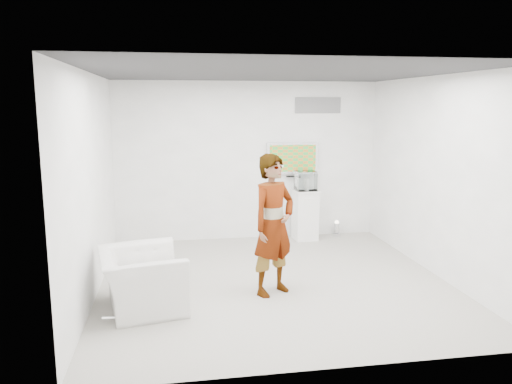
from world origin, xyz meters
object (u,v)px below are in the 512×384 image
at_px(person, 273,225).
at_px(armchair, 142,280).
at_px(tv, 292,158).
at_px(pedestal, 305,215).
at_px(floor_uplight, 337,229).

distance_m(person, armchair, 1.86).
distance_m(tv, pedestal, 1.12).
xyz_separation_m(person, floor_uplight, (1.84, 2.75, -0.82)).
xyz_separation_m(pedestal, floor_uplight, (0.68, 0.13, -0.33)).
bearing_deg(armchair, pedestal, -56.17).
xyz_separation_m(tv, person, (-0.95, -2.87, -0.59)).
bearing_deg(person, floor_uplight, 23.35).
height_order(tv, armchair, tv).
bearing_deg(person, armchair, 154.84).
bearing_deg(armchair, tv, -51.69).
bearing_deg(tv, person, -108.26).
distance_m(pedestal, floor_uplight, 0.77).
bearing_deg(armchair, floor_uplight, -60.97).
height_order(tv, floor_uplight, tv).
distance_m(tv, floor_uplight, 1.67).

